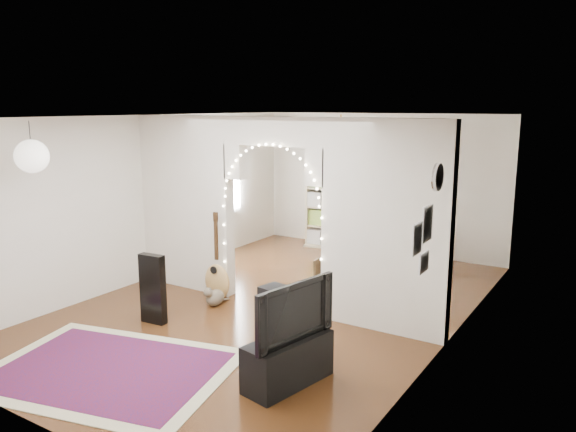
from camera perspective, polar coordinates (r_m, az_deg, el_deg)
The scene contains 25 objects.
floor at distance 8.25m, azimuth -1.30°, elevation -9.01°, with size 7.50×7.50×0.00m, color black.
ceiling at distance 7.75m, azimuth -1.38°, elevation 10.08°, with size 5.00×7.50×0.02m, color white.
wall_back at distance 11.17m, azimuth 9.34°, elevation 3.33°, with size 5.00×0.02×2.70m, color silver.
wall_front at distance 5.28m, azimuth -24.53°, elevation -6.38°, with size 5.00×0.02×2.70m, color silver.
wall_left at distance 9.48m, azimuth -14.06°, elevation 1.75°, with size 0.02×7.50×2.70m, color silver.
wall_right at distance 6.87m, azimuth 16.36°, elevation -1.90°, with size 0.02×7.50×2.70m, color silver.
divider_wall at distance 7.88m, azimuth -1.34°, elevation 0.76°, with size 5.00×0.20×2.70m.
fairy_lights at distance 7.75m, azimuth -1.87°, elevation 1.52°, with size 1.64×0.04×1.60m, color #FFEABF, non-canonical shape.
window at distance 10.75m, azimuth -7.07°, elevation 3.89°, with size 0.04×1.20×1.40m, color white.
wall_clock at distance 6.17m, azimuth 15.03°, elevation 3.83°, with size 0.31×0.31×0.03m, color white.
picture_frames at distance 5.90m, azimuth 13.58°, elevation -2.35°, with size 0.02×0.50×0.70m, color white, non-canonical shape.
paper_lantern at distance 7.41m, azimuth -24.58°, elevation 5.54°, with size 0.40×0.40×0.40m, color white.
ceiling_fan at distance 9.49m, azimuth 5.37°, elevation 8.43°, with size 1.10×1.10×0.30m, color #CB9143, non-canonical shape.
area_rug at distance 6.66m, azimuth -17.80°, elevation -14.66°, with size 2.61×1.95×0.02m, color maroon.
guitar_case at distance 7.68m, azimuth -13.57°, elevation -7.21°, with size 0.36×0.12×0.94m, color black.
acoustic_guitar at distance 8.40m, azimuth -7.24°, elevation -5.22°, with size 0.45×0.16×1.12m.
tabby_cat at distance 8.24m, azimuth -7.50°, elevation -8.15°, with size 0.23×0.50×0.33m.
floor_speaker at distance 6.51m, azimuth -1.22°, elevation -10.75°, with size 0.37×0.34×0.84m.
media_console at distance 5.99m, azimuth 0.00°, elevation -14.53°, with size 0.40×1.00×0.50m, color black.
tv at distance 5.77m, azimuth 0.00°, elevation -9.52°, with size 1.07×0.14×0.62m, color black.
bookcase at distance 11.30m, azimuth 5.67°, elevation 0.69°, with size 1.56×0.40×1.60m, color #C8BA91.
dining_table at distance 10.09m, azimuth 10.92°, elevation -1.42°, with size 1.24×0.86×0.76m.
flower_vase at distance 10.06m, azimuth 10.95°, elevation -0.48°, with size 0.18×0.18×0.19m, color silver.
dining_chair_left at distance 9.06m, azimuth 4.57°, elevation -5.67°, with size 0.49×0.50×0.46m, color brown.
dining_chair_right at distance 10.05m, azimuth 12.87°, elevation -4.08°, with size 0.54×0.56×0.51m, color brown.
Camera 1 is at (4.27, -6.46, 2.85)m, focal length 35.00 mm.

